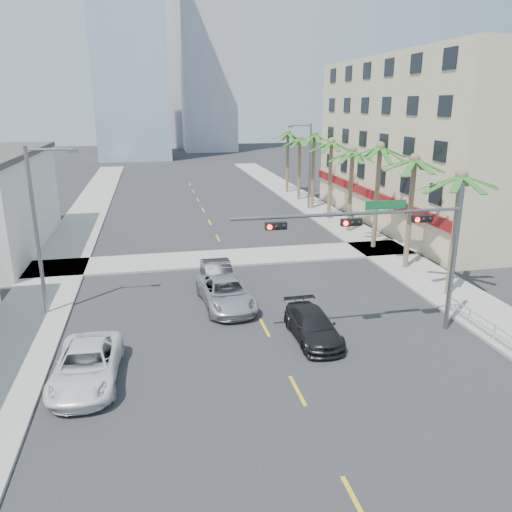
{
  "coord_description": "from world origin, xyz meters",
  "views": [
    {
      "loc": [
        -5.19,
        -12.74,
        10.99
      ],
      "look_at": [
        -0.21,
        11.13,
        3.5
      ],
      "focal_mm": 35.0,
      "sensor_mm": 36.0,
      "label": 1
    }
  ],
  "objects_px": {
    "car_parked_far": "(86,366)",
    "car_lane_center": "(226,293)",
    "car_lane_right": "(313,326)",
    "car_lane_left": "(217,275)",
    "traffic_signal_mast": "(395,236)"
  },
  "relations": [
    {
      "from": "car_parked_far",
      "to": "car_lane_center",
      "type": "relative_size",
      "value": 0.96
    },
    {
      "from": "car_parked_far",
      "to": "car_lane_center",
      "type": "height_order",
      "value": "car_lane_center"
    },
    {
      "from": "car_lane_right",
      "to": "car_parked_far",
      "type": "bearing_deg",
      "value": -170.4
    },
    {
      "from": "car_lane_center",
      "to": "car_lane_right",
      "type": "relative_size",
      "value": 1.19
    },
    {
      "from": "car_lane_left",
      "to": "car_lane_right",
      "type": "relative_size",
      "value": 1.0
    },
    {
      "from": "car_parked_far",
      "to": "car_lane_right",
      "type": "height_order",
      "value": "car_parked_far"
    },
    {
      "from": "car_lane_right",
      "to": "car_lane_center",
      "type": "bearing_deg",
      "value": 124.57
    },
    {
      "from": "car_parked_far",
      "to": "car_lane_center",
      "type": "distance_m",
      "value": 9.6
    },
    {
      "from": "car_lane_left",
      "to": "car_lane_right",
      "type": "distance_m",
      "value": 8.86
    },
    {
      "from": "traffic_signal_mast",
      "to": "car_lane_center",
      "type": "height_order",
      "value": "traffic_signal_mast"
    },
    {
      "from": "traffic_signal_mast",
      "to": "car_parked_far",
      "type": "distance_m",
      "value": 14.77
    },
    {
      "from": "traffic_signal_mast",
      "to": "car_lane_right",
      "type": "distance_m",
      "value": 5.79
    },
    {
      "from": "traffic_signal_mast",
      "to": "car_lane_center",
      "type": "distance_m",
      "value": 9.94
    },
    {
      "from": "traffic_signal_mast",
      "to": "car_lane_left",
      "type": "height_order",
      "value": "traffic_signal_mast"
    },
    {
      "from": "car_lane_left",
      "to": "car_lane_center",
      "type": "xyz_separation_m",
      "value": [
        0.06,
        -3.17,
        -0.0
      ]
    }
  ]
}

